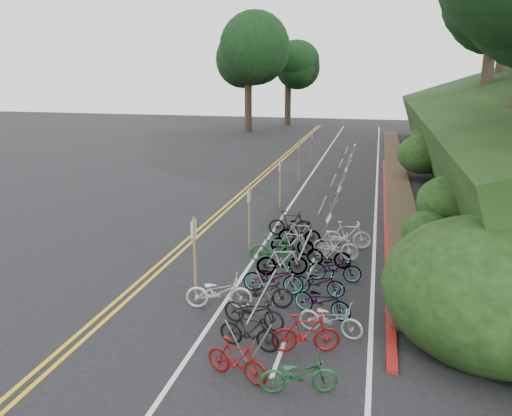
# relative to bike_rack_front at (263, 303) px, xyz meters

# --- Properties ---
(ground) EXTENTS (120.00, 120.00, 0.00)m
(ground) POSITION_rel_bike_rack_front_xyz_m (-2.46, 0.86, -0.82)
(ground) COLOR black
(ground) RESTS_ON ground
(road_markings) EXTENTS (7.47, 80.00, 0.01)m
(road_markings) POSITION_rel_bike_rack_front_xyz_m (-1.83, 10.96, -0.82)
(road_markings) COLOR gold
(road_markings) RESTS_ON ground
(red_curb) EXTENTS (0.25, 28.00, 0.10)m
(red_curb) POSITION_rel_bike_rack_front_xyz_m (3.24, 12.86, -0.77)
(red_curb) COLOR maroon
(red_curb) RESTS_ON ground
(bike_rack_front) EXTENTS (1.11, 3.21, 1.10)m
(bike_rack_front) POSITION_rel_bike_rack_front_xyz_m (0.00, 0.00, 0.00)
(bike_rack_front) COLOR gray
(bike_rack_front) RESTS_ON ground
(bike_racks_rest) EXTENTS (1.14, 23.00, 1.17)m
(bike_racks_rest) POSITION_rel_bike_rack_front_xyz_m (0.54, 13.86, 0.04)
(bike_racks_rest) COLOR gray
(bike_racks_rest) RESTS_ON ground
(signpost_near) EXTENTS (0.08, 0.40, 2.58)m
(signpost_near) POSITION_rel_bike_rack_front_xyz_m (-2.32, 1.32, 0.65)
(signpost_near) COLOR brown
(signpost_near) RESTS_ON ground
(signposts_rest) EXTENTS (0.08, 18.40, 2.50)m
(signposts_rest) POSITION_rel_bike_rack_front_xyz_m (-1.86, 14.86, 0.61)
(signposts_rest) COLOR brown
(signposts_rest) RESTS_ON ground
(bike_front) EXTENTS (1.03, 1.99, 1.00)m
(bike_front) POSITION_rel_bike_rack_front_xyz_m (-1.53, 1.06, -0.32)
(bike_front) COLOR beige
(bike_front) RESTS_ON ground
(bike_valet) EXTENTS (3.28, 11.94, 1.09)m
(bike_valet) POSITION_rel_bike_rack_front_xyz_m (0.49, 2.83, -0.34)
(bike_valet) COLOR maroon
(bike_valet) RESTS_ON ground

